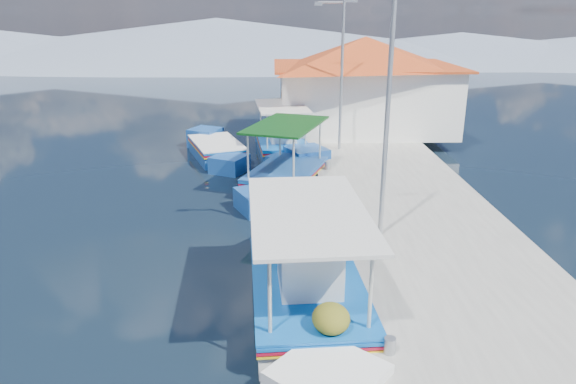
{
  "coord_description": "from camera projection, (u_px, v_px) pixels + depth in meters",
  "views": [
    {
      "loc": [
        1.86,
        -10.54,
        6.06
      ],
      "look_at": [
        2.22,
        3.17,
        1.3
      ],
      "focal_mm": 32.73,
      "sensor_mm": 36.0,
      "label": 1
    }
  ],
  "objects": [
    {
      "name": "ground",
      "position": [
        194.0,
        293.0,
        11.89
      ],
      "size": [
        160.0,
        160.0,
        0.0
      ],
      "primitive_type": "plane",
      "color": "black",
      "rests_on": "ground"
    },
    {
      "name": "quay",
      "position": [
        395.0,
        193.0,
        17.62
      ],
      "size": [
        5.0,
        44.0,
        0.5
      ],
      "primitive_type": "cube",
      "color": "#A6A49B",
      "rests_on": "ground"
    },
    {
      "name": "bollards",
      "position": [
        336.0,
        189.0,
        16.73
      ],
      "size": [
        0.2,
        17.2,
        0.3
      ],
      "color": "#A5A8AD",
      "rests_on": "quay"
    },
    {
      "name": "main_caique",
      "position": [
        307.0,
        289.0,
        11.08
      ],
      "size": [
        2.56,
        7.81,
        2.57
      ],
      "rotation": [
        0.0,
        0.0,
        -0.06
      ],
      "color": "white",
      "rests_on": "ground"
    },
    {
      "name": "caique_green_canopy",
      "position": [
        285.0,
        177.0,
        18.92
      ],
      "size": [
        3.6,
        6.46,
        2.58
      ],
      "rotation": [
        0.0,
        0.0,
        0.36
      ],
      "color": "#184994",
      "rests_on": "ground"
    },
    {
      "name": "caique_blue_hull",
      "position": [
        218.0,
        151.0,
        22.67
      ],
      "size": [
        3.12,
        5.84,
        1.1
      ],
      "rotation": [
        0.0,
        0.0,
        -0.33
      ],
      "color": "#184994",
      "rests_on": "ground"
    },
    {
      "name": "caique_far",
      "position": [
        282.0,
        145.0,
        23.13
      ],
      "size": [
        2.47,
        6.9,
        2.43
      ],
      "rotation": [
        0.0,
        0.0,
        -0.1
      ],
      "color": "#184994",
      "rests_on": "ground"
    },
    {
      "name": "harbor_building",
      "position": [
        364.0,
        82.0,
        25.3
      ],
      "size": [
        10.49,
        10.49,
        4.4
      ],
      "color": "white",
      "rests_on": "quay"
    },
    {
      "name": "lamp_post_near",
      "position": [
        384.0,
        107.0,
        12.63
      ],
      "size": [
        1.21,
        0.14,
        6.0
      ],
      "color": "#A5A8AD",
      "rests_on": "quay"
    },
    {
      "name": "lamp_post_far",
      "position": [
        340.0,
        68.0,
        21.13
      ],
      "size": [
        1.21,
        0.14,
        6.0
      ],
      "color": "#A5A8AD",
      "rests_on": "quay"
    },
    {
      "name": "mountain_ridge",
      "position": [
        312.0,
        45.0,
        64.27
      ],
      "size": [
        171.4,
        96.0,
        5.5
      ],
      "color": "slate",
      "rests_on": "ground"
    }
  ]
}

